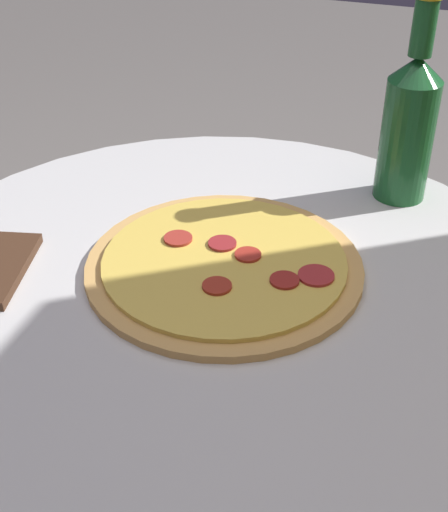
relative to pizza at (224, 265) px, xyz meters
The scene contains 3 objects.
table 0.18m from the pizza, ahead, with size 0.83×0.83×0.69m.
pizza is the anchor object (origin of this frame).
beer_bottle 0.32m from the pizza, 146.22° to the left, with size 0.07×0.07×0.28m.
Camera 1 is at (0.63, 0.23, 1.19)m, focal length 50.00 mm.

